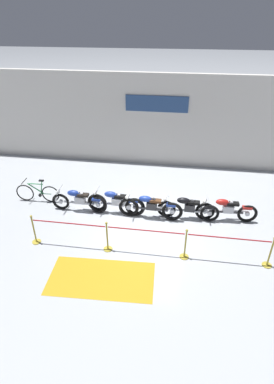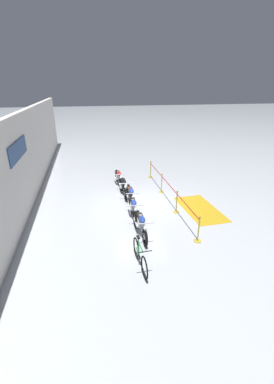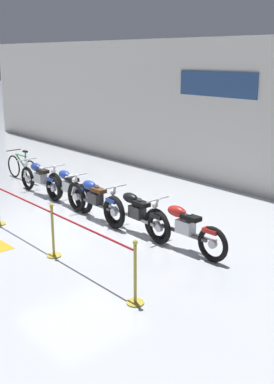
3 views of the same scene
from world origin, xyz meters
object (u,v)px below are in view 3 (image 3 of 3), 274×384
Objects in this scene: motorcycle_blue_2 at (94,200)px; stanchion_far_right at (135,282)px; motorcycle_blue_1 at (69,188)px; motorcycle_red_4 at (183,228)px; stanchion_mid_right at (53,239)px; bicycle at (22,168)px; motorcycle_blue_0 at (40,179)px; motorcycle_black_3 at (136,213)px.

stanchion_far_right is (3.65, -1.86, -0.11)m from motorcycle_blue_2.
motorcycle_blue_1 is 3.91m from motorcycle_red_4.
stanchion_mid_right and stanchion_far_right have the same top height.
stanchion_mid_right is (5.67, -2.34, -0.02)m from bicycle.
bicycle is at bearing 163.82° from stanchion_far_right.
motorcycle_blue_0 is 1.37m from motorcycle_blue_1.
motorcycle_blue_1 is 3.20m from stanchion_mid_right.
motorcycle_blue_0 is 5.28m from motorcycle_red_4.
stanchion_far_right is at bearing -27.00° from motorcycle_blue_2.
stanchion_far_right is (4.91, -1.98, -0.10)m from motorcycle_blue_1.
motorcycle_red_4 is 7.07m from bicycle.
motorcycle_blue_0 is 4.34m from stanchion_mid_right.
motorcycle_blue_0 is at bearing -178.98° from motorcycle_black_3.
motorcycle_blue_0 is 1.99× the size of stanchion_far_right.
stanchion_far_right is at bearing -17.06° from motorcycle_blue_0.
motorcycle_blue_1 is 1.00× the size of motorcycle_red_4.
bicycle is at bearing 167.00° from motorcycle_blue_0.
motorcycle_red_4 is (1.33, 0.09, 0.01)m from motorcycle_black_3.
motorcycle_blue_1 is 2.04× the size of stanchion_far_right.
motorcycle_red_4 is 2.51m from stanchion_mid_right.
stanchion_far_right is at bearing -21.90° from motorcycle_blue_1.
motorcycle_blue_2 is at bearing 153.00° from stanchion_far_right.
motorcycle_red_4 is at bearing 1.64° from motorcycle_blue_1.
stanchion_mid_right reaches higher than motorcycle_blue_2.
bicycle is 6.13m from stanchion_mid_right.
motorcycle_red_4 is at bearing 115.69° from stanchion_far_right.
motorcycle_blue_1 reaches higher than motorcycle_black_3.
stanchion_far_right reaches higher than bicycle.
motorcycle_black_3 is at bearing -3.41° from bicycle.
motorcycle_black_3 is at bearing 139.38° from stanchion_far_right.
motorcycle_red_4 is (2.65, 0.23, -0.01)m from motorcycle_blue_2.
stanchion_far_right is at bearing -64.31° from motorcycle_red_4.
motorcycle_blue_0 is 0.98× the size of motorcycle_red_4.
stanchion_mid_right is at bearing -56.08° from motorcycle_blue_2.
bicycle is 8.40m from stanchion_far_right.
motorcycle_blue_2 reaches higher than motorcycle_black_3.
motorcycle_blue_2 reaches higher than motorcycle_red_4.
bicycle is (-7.06, 0.25, -0.09)m from motorcycle_red_4.
bicycle reaches higher than motorcycle_blue_1.
motorcycle_black_3 is 1.01× the size of motorcycle_red_4.
motorcycle_blue_0 is at bearing 162.94° from stanchion_far_right.
motorcycle_red_4 is (3.91, 0.11, 0.00)m from motorcycle_blue_1.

